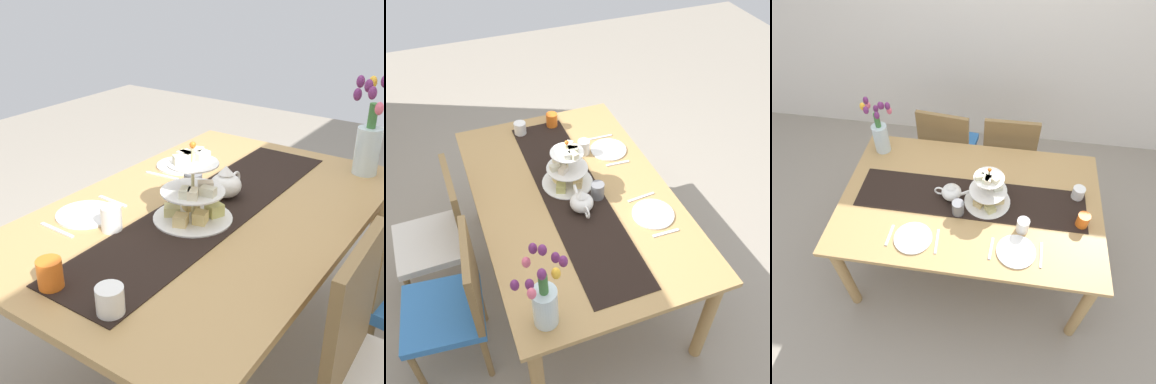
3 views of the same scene
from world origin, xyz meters
The scene contains 18 objects.
ground_plane centered at (0.00, 0.00, 0.00)m, with size 8.00×8.00×0.00m, color gray.
dining_table centered at (0.00, 0.00, 0.66)m, with size 1.70×1.09×0.75m.
chair_left centered at (-0.30, 0.77, 0.50)m, with size 0.46×0.46×0.91m.
chair_right centered at (0.22, 0.77, 0.50)m, with size 0.43×0.43×0.91m.
table_runner centered at (0.00, 0.01, 0.75)m, with size 1.49×0.34×0.00m, color black.
tiered_cake_stand centered at (0.11, 0.00, 0.85)m, with size 0.30×0.30×0.30m.
teapot centered at (-0.13, 0.00, 0.81)m, with size 0.24×0.13×0.14m.
tulip_vase centered at (-0.71, 0.39, 0.92)m, with size 0.20×0.23×0.44m.
cream_jug centered at (0.69, 0.13, 0.79)m, with size 0.08×0.08×0.09m, color white.
dinner_plate_left centered at (-0.30, -0.35, 0.75)m, with size 0.23×0.23×0.01m, color white.
fork_left centered at (-0.44, -0.35, 0.75)m, with size 0.02×0.15×0.01m, color silver.
knife_left centered at (-0.15, -0.35, 0.75)m, with size 0.01×0.17×0.01m, color silver.
dinner_plate_right centered at (0.32, -0.35, 0.75)m, with size 0.23×0.23×0.01m, color white.
fork_right centered at (0.17, -0.35, 0.75)m, with size 0.02×0.15×0.01m, color silver.
knife_right centered at (0.46, -0.35, 0.75)m, with size 0.01×0.17×0.01m, color silver.
mug_grey centered at (-0.06, -0.12, 0.80)m, with size 0.08×0.08×0.10m, color slate.
mug_white_text centered at (0.35, -0.19, 0.79)m, with size 0.08×0.08×0.10m, color white.
mug_orange centered at (0.71, -0.10, 0.79)m, with size 0.08×0.08×0.10m, color orange.
Camera 2 is at (-1.73, 0.62, 2.48)m, focal length 41.24 mm.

